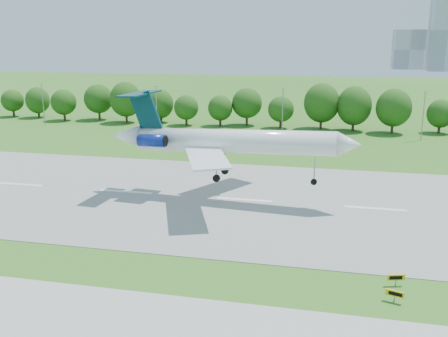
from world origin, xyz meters
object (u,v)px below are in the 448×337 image
(service_vehicle_a, at_px, (141,128))
(service_vehicle_b, at_px, (342,136))
(taxi_sign_left, at_px, (395,294))
(airliner, at_px, (221,140))

(service_vehicle_a, relative_size, service_vehicle_b, 1.06)
(taxi_sign_left, xyz_separation_m, service_vehicle_a, (-59.30, 84.09, -0.36))
(service_vehicle_a, xyz_separation_m, service_vehicle_b, (55.03, -1.08, -0.01))
(service_vehicle_b, bearing_deg, airliner, -173.95)
(taxi_sign_left, bearing_deg, service_vehicle_b, 110.26)
(airliner, xyz_separation_m, taxi_sign_left, (23.51, -28.14, -8.62))
(airliner, distance_m, service_vehicle_b, 58.84)
(service_vehicle_a, distance_m, service_vehicle_b, 55.04)
(service_vehicle_a, bearing_deg, taxi_sign_left, -153.32)
(taxi_sign_left, bearing_deg, airliner, 147.19)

